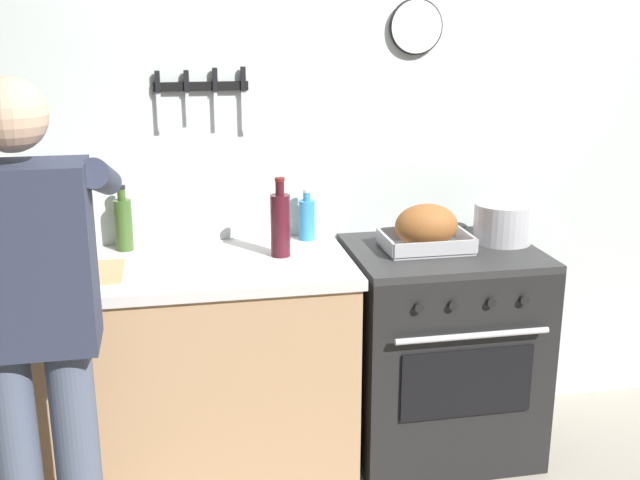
% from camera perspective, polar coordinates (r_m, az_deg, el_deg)
% --- Properties ---
extents(wall_back, '(6.00, 0.13, 2.60)m').
position_cam_1_polar(wall_back, '(3.38, 3.82, 7.41)').
color(wall_back, silver).
rests_on(wall_back, ground).
extents(counter_block, '(2.03, 0.65, 0.90)m').
position_cam_1_polar(counter_block, '(3.19, -16.32, -9.79)').
color(counter_block, tan).
rests_on(counter_block, ground).
extents(stove, '(0.76, 0.67, 0.90)m').
position_cam_1_polar(stove, '(3.36, 8.81, -8.02)').
color(stove, black).
rests_on(stove, ground).
extents(person_cook, '(0.51, 0.63, 1.66)m').
position_cam_1_polar(person_cook, '(2.47, -20.37, -5.31)').
color(person_cook, '#4C566B').
rests_on(person_cook, ground).
extents(roasting_pan, '(0.35, 0.26, 0.19)m').
position_cam_1_polar(roasting_pan, '(3.16, 7.84, 0.82)').
color(roasting_pan, '#B7B7BC').
rests_on(roasting_pan, stove).
extents(stock_pot, '(0.24, 0.24, 0.17)m').
position_cam_1_polar(stock_pot, '(3.32, 13.33, 1.24)').
color(stock_pot, '#B7B7BC').
rests_on(stock_pot, stove).
extents(cutting_board, '(0.36, 0.24, 0.02)m').
position_cam_1_polar(cutting_board, '(2.96, -17.78, -2.39)').
color(cutting_board, tan).
rests_on(cutting_board, counter_block).
extents(bottle_vinegar, '(0.06, 0.06, 0.22)m').
position_cam_1_polar(bottle_vinegar, '(3.20, -20.07, 0.31)').
color(bottle_vinegar, '#997F4C').
rests_on(bottle_vinegar, counter_block).
extents(bottle_olive_oil, '(0.07, 0.07, 0.27)m').
position_cam_1_polar(bottle_olive_oil, '(3.22, -14.30, 1.21)').
color(bottle_olive_oil, '#385623').
rests_on(bottle_olive_oil, counter_block).
extents(bottle_wine_red, '(0.08, 0.08, 0.32)m').
position_cam_1_polar(bottle_wine_red, '(3.04, -2.94, 1.22)').
color(bottle_wine_red, '#47141E').
rests_on(bottle_wine_red, counter_block).
extents(bottle_dish_soap, '(0.07, 0.07, 0.22)m').
position_cam_1_polar(bottle_dish_soap, '(3.27, -0.98, 1.58)').
color(bottle_dish_soap, '#338CCC').
rests_on(bottle_dish_soap, counter_block).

